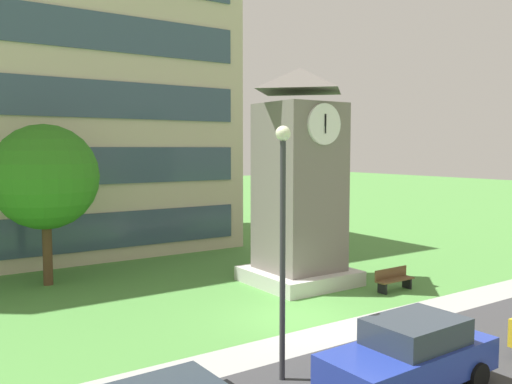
{
  "coord_description": "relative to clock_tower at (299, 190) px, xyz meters",
  "views": [
    {
      "loc": [
        -10.89,
        -13.72,
        5.63
      ],
      "look_at": [
        1.49,
        4.66,
        3.83
      ],
      "focal_mm": 37.67,
      "sensor_mm": 36.0,
      "label": 1
    }
  ],
  "objects": [
    {
      "name": "tree_streetside",
      "position": [
        -8.82,
        5.55,
        0.53
      ],
      "size": [
        4.31,
        4.31,
        6.63
      ],
      "color": "#513823",
      "rests_on": "ground"
    },
    {
      "name": "office_building",
      "position": [
        -8.24,
        14.56,
        7.27
      ],
      "size": [
        21.66,
        12.47,
        22.4
      ],
      "color": "beige",
      "rests_on": "ground"
    },
    {
      "name": "kerb_strip",
      "position": [
        -2.99,
        -5.48,
        -3.93
      ],
      "size": [
        120.0,
        1.6,
        0.01
      ],
      "primitive_type": "cube",
      "color": "#9E9E99",
      "rests_on": "ground"
    },
    {
      "name": "parked_car_blue",
      "position": [
        -4.15,
        -9.35,
        -3.07
      ],
      "size": [
        4.46,
        2.1,
        1.69
      ],
      "color": "#23389E",
      "rests_on": "ground"
    },
    {
      "name": "ground_plane",
      "position": [
        -2.99,
        -3.65,
        -3.93
      ],
      "size": [
        160.0,
        160.0,
        0.0
      ],
      "primitive_type": "plane",
      "color": "#4C893D"
    },
    {
      "name": "clock_tower",
      "position": [
        0.0,
        0.0,
        0.0
      ],
      "size": [
        3.94,
        3.94,
        8.91
      ],
      "color": "slate",
      "rests_on": "ground"
    },
    {
      "name": "street_lamp",
      "position": [
        -6.25,
        -7.2,
        -0.13
      ],
      "size": [
        0.36,
        0.36,
        6.17
      ],
      "color": "#333338",
      "rests_on": "ground"
    },
    {
      "name": "park_bench",
      "position": [
        2.35,
        -3.07,
        -3.47
      ],
      "size": [
        1.81,
        0.51,
        0.88
      ],
      "color": "brown",
      "rests_on": "ground"
    }
  ]
}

